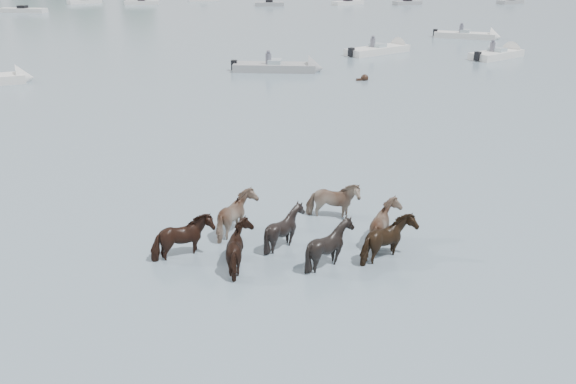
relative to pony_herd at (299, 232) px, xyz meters
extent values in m
plane|color=slate|center=(1.39, -0.17, -0.43)|extent=(400.00, 400.00, 0.00)
imported|color=black|center=(-2.82, 0.26, 0.00)|extent=(1.63, 1.08, 1.26)
imported|color=#896C5D|center=(-1.29, 1.20, 0.01)|extent=(1.34, 1.48, 1.28)
imported|color=black|center=(-0.31, 0.18, -0.01)|extent=(1.29, 1.18, 1.25)
imported|color=#836759|center=(1.41, 1.52, -0.01)|extent=(1.62, 1.10, 1.25)
imported|color=black|center=(-1.52, -0.59, -0.02)|extent=(1.27, 1.40, 1.22)
imported|color=black|center=(0.46, -1.02, 0.02)|extent=(1.45, 1.36, 1.31)
imported|color=black|center=(1.86, -1.13, 0.00)|extent=(1.66, 1.27, 1.28)
imported|color=gray|center=(2.20, -0.34, 0.00)|extent=(1.25, 1.40, 1.26)
sphere|color=black|center=(9.57, 19.29, -0.31)|extent=(0.44, 0.44, 0.44)
cube|color=black|center=(9.32, 19.29, -0.41)|extent=(0.50, 0.22, 0.18)
cone|color=silver|center=(-9.37, 24.07, -0.23)|extent=(1.14, 1.72, 1.60)
cube|color=gray|center=(5.23, 23.44, -0.23)|extent=(5.35, 3.19, 0.55)
cone|color=gray|center=(7.64, 22.60, -0.23)|extent=(1.38, 1.81, 1.60)
cube|color=#99ADB7|center=(5.23, 23.44, 0.12)|extent=(1.12, 1.32, 0.35)
cube|color=black|center=(2.82, 24.28, -0.08)|extent=(0.45, 0.45, 0.60)
cylinder|color=#595966|center=(4.83, 23.44, 0.32)|extent=(0.36, 0.36, 0.70)
sphere|color=#595966|center=(4.83, 23.44, 0.77)|extent=(0.24, 0.24, 0.24)
cube|color=silver|center=(14.24, 28.37, -0.23)|extent=(5.57, 3.62, 0.55)
cone|color=silver|center=(16.71, 29.45, -0.23)|extent=(1.46, 1.83, 1.60)
cube|color=#99ADB7|center=(14.24, 28.37, 0.12)|extent=(1.18, 1.35, 0.35)
cube|color=black|center=(11.78, 27.30, -0.08)|extent=(0.46, 0.46, 0.60)
cylinder|color=#595966|center=(13.84, 28.37, 0.32)|extent=(0.36, 0.36, 0.70)
sphere|color=#595966|center=(13.84, 28.37, 0.77)|extent=(0.24, 0.24, 0.24)
cube|color=silver|center=(21.47, 24.21, -0.23)|extent=(4.71, 3.19, 0.55)
cone|color=silver|center=(23.52, 25.07, -0.23)|extent=(1.45, 1.82, 1.60)
cube|color=#99ADB7|center=(21.47, 24.21, 0.12)|extent=(1.17, 1.34, 0.35)
cube|color=black|center=(19.43, 23.35, -0.08)|extent=(0.46, 0.46, 0.60)
cylinder|color=#595966|center=(21.07, 24.21, 0.32)|extent=(0.36, 0.36, 0.70)
sphere|color=#595966|center=(21.07, 24.21, 0.77)|extent=(0.24, 0.24, 0.24)
cube|color=silver|center=(25.00, 34.37, -0.23)|extent=(5.05, 4.32, 0.55)
cone|color=silver|center=(27.05, 32.85, -0.23)|extent=(1.68, 1.82, 1.60)
cube|color=#99ADB7|center=(25.00, 34.37, 0.12)|extent=(1.31, 1.38, 0.35)
cube|color=black|center=(22.96, 35.89, -0.08)|extent=(0.49, 0.49, 0.60)
cylinder|color=#595966|center=(24.60, 34.37, 0.32)|extent=(0.36, 0.36, 0.70)
sphere|color=#595966|center=(24.60, 34.37, 0.77)|extent=(0.24, 0.24, 0.24)
cube|color=silver|center=(-15.56, 70.74, -0.21)|extent=(6.02, 3.76, 0.60)
cube|color=black|center=(-15.56, 70.74, 0.17)|extent=(1.32, 1.32, 0.50)
cube|color=silver|center=(-8.77, 83.89, -0.21)|extent=(4.98, 3.36, 0.60)
cube|color=silver|center=(-0.65, 80.01, -0.21)|extent=(4.97, 2.32, 0.60)
cube|color=black|center=(-0.65, 80.01, 0.17)|extent=(1.16, 1.16, 0.50)
cube|color=silver|center=(8.82, 83.68, -0.21)|extent=(4.50, 1.65, 0.60)
cube|color=gray|center=(16.60, 72.35, -0.21)|extent=(4.27, 2.30, 0.60)
cube|color=black|center=(16.60, 72.35, 0.17)|extent=(1.18, 1.18, 0.50)
cube|color=silver|center=(28.11, 71.59, -0.21)|extent=(5.13, 3.02, 0.60)
cube|color=black|center=(28.11, 71.59, 0.17)|extent=(1.27, 1.27, 0.50)
cube|color=gray|center=(36.42, 69.32, -0.21)|extent=(4.37, 2.13, 0.60)
cube|color=black|center=(36.42, 69.32, 0.17)|extent=(1.14, 1.14, 0.50)
cube|color=gray|center=(51.94, 67.07, -0.21)|extent=(4.58, 2.68, 0.60)
camera|label=1|loc=(-3.70, -12.62, 6.35)|focal=36.94mm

